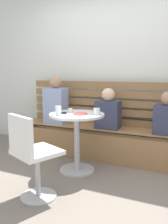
# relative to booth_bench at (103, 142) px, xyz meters

# --- Properties ---
(ground) EXTENTS (8.00, 8.00, 0.00)m
(ground) POSITION_rel_booth_bench_xyz_m (0.00, -1.20, -0.22)
(ground) COLOR #70665B
(back_wall) EXTENTS (5.20, 0.10, 2.90)m
(back_wall) POSITION_rel_booth_bench_xyz_m (0.00, 0.44, 1.23)
(back_wall) COLOR silver
(back_wall) RESTS_ON ground
(booth_bench) EXTENTS (2.70, 0.52, 0.44)m
(booth_bench) POSITION_rel_booth_bench_xyz_m (0.00, 0.00, 0.00)
(booth_bench) COLOR olive
(booth_bench) RESTS_ON ground
(booth_backrest) EXTENTS (2.65, 0.04, 0.66)m
(booth_backrest) POSITION_rel_booth_bench_xyz_m (0.00, 0.24, 0.56)
(booth_backrest) COLOR olive
(booth_backrest) RESTS_ON booth_bench
(cafe_table) EXTENTS (0.68, 0.68, 0.74)m
(cafe_table) POSITION_rel_booth_bench_xyz_m (-0.11, -0.63, 0.30)
(cafe_table) COLOR #ADADB2
(cafe_table) RESTS_ON ground
(white_chair) EXTENTS (0.52, 0.52, 0.85)m
(white_chair) POSITION_rel_booth_bench_xyz_m (-0.20, -1.44, 0.24)
(white_chair) COLOR #ADADB2
(white_chair) RESTS_ON ground
(person_adult) EXTENTS (0.34, 0.22, 0.74)m
(person_adult) POSITION_rel_booth_bench_xyz_m (-0.78, -0.02, 0.55)
(person_adult) COLOR #8C9EC6
(person_adult) RESTS_ON booth_bench
(person_child_left) EXTENTS (0.34, 0.22, 0.58)m
(person_child_left) POSITION_rel_booth_bench_xyz_m (0.07, -0.00, 0.47)
(person_child_left) COLOR #333851
(person_child_left) RESTS_ON booth_bench
(person_child_middle) EXTENTS (0.34, 0.22, 0.57)m
(person_child_middle) POSITION_rel_booth_bench_xyz_m (0.89, -0.01, 0.46)
(person_child_middle) COLOR #333851
(person_child_middle) RESTS_ON booth_bench
(cup_glass_short) EXTENTS (0.08, 0.08, 0.08)m
(cup_glass_short) POSITION_rel_booth_bench_xyz_m (0.14, -0.61, 0.56)
(cup_glass_short) COLOR silver
(cup_glass_short) RESTS_ON cafe_table
(cup_water_clear) EXTENTS (0.07, 0.07, 0.11)m
(cup_water_clear) POSITION_rel_booth_bench_xyz_m (-0.26, -0.83, 0.57)
(cup_water_clear) COLOR white
(cup_water_clear) RESTS_ON cafe_table
(cup_espresso_small) EXTENTS (0.06, 0.06, 0.05)m
(cup_espresso_small) POSITION_rel_booth_bench_xyz_m (-0.22, -0.59, 0.55)
(cup_espresso_small) COLOR silver
(cup_espresso_small) RESTS_ON cafe_table
(plate_small) EXTENTS (0.17, 0.17, 0.01)m
(plate_small) POSITION_rel_booth_bench_xyz_m (-0.05, -0.66, 0.52)
(plate_small) COLOR #DB4C42
(plate_small) RESTS_ON cafe_table
(phone_on_table) EXTENTS (0.13, 0.16, 0.01)m
(phone_on_table) POSITION_rel_booth_bench_xyz_m (-0.27, -0.67, 0.52)
(phone_on_table) COLOR black
(phone_on_table) RESTS_ON cafe_table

